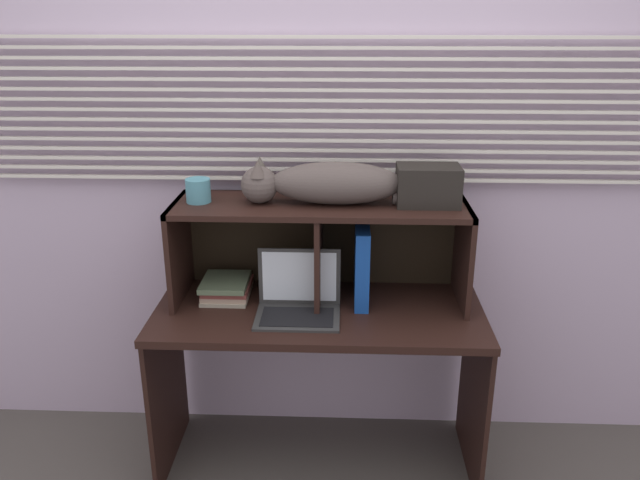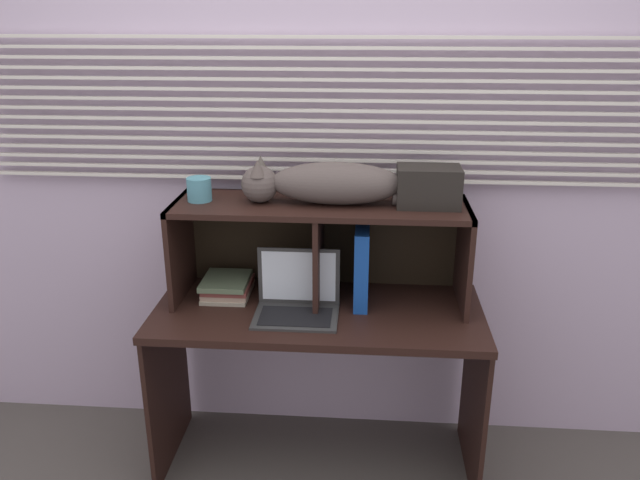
{
  "view_description": "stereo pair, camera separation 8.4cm",
  "coord_description": "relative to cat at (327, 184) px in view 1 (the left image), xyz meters",
  "views": [
    {
      "loc": [
        0.09,
        -1.95,
        1.79
      ],
      "look_at": [
        0.0,
        0.33,
        0.96
      ],
      "focal_mm": 35.56,
      "sensor_mm": 36.0,
      "label": 1
    },
    {
      "loc": [
        0.18,
        -1.95,
        1.79
      ],
      "look_at": [
        0.0,
        0.33,
        0.96
      ],
      "focal_mm": 35.56,
      "sensor_mm": 36.0,
      "label": 2
    }
  ],
  "objects": [
    {
      "name": "laptop",
      "position": [
        -0.1,
        -0.13,
        -0.42
      ],
      "size": [
        0.31,
        0.22,
        0.24
      ],
      "color": "#323232",
      "rests_on": "desk"
    },
    {
      "name": "storage_box",
      "position": [
        0.37,
        0.0,
        -0.0
      ],
      "size": [
        0.23,
        0.15,
        0.15
      ],
      "primitive_type": "cube",
      "color": "black",
      "rests_on": "hutch_shelf_unit"
    },
    {
      "name": "desk",
      "position": [
        -0.03,
        -0.1,
        -0.62
      ],
      "size": [
        1.26,
        0.56,
        0.71
      ],
      "color": "black",
      "rests_on": "ground"
    },
    {
      "name": "small_basket",
      "position": [
        -0.49,
        0.0,
        -0.03
      ],
      "size": [
        0.09,
        0.09,
        0.09
      ],
      "primitive_type": "cylinder",
      "color": "teal",
      "rests_on": "hutch_shelf_unit"
    },
    {
      "name": "book_stack",
      "position": [
        -0.4,
        0.0,
        -0.43
      ],
      "size": [
        0.19,
        0.22,
        0.08
      ],
      "color": "gray",
      "rests_on": "desk"
    },
    {
      "name": "binder_upright",
      "position": [
        0.14,
        0.0,
        -0.32
      ],
      "size": [
        0.05,
        0.26,
        0.31
      ],
      "primitive_type": "cube",
      "color": "#14429B",
      "rests_on": "desk"
    },
    {
      "name": "back_panel_with_blinds",
      "position": [
        -0.03,
        0.22,
        0.08
      ],
      "size": [
        4.4,
        0.08,
        2.5
      ],
      "color": "#BCA8C2",
      "rests_on": "ground"
    },
    {
      "name": "hutch_shelf_unit",
      "position": [
        -0.03,
        0.03,
        -0.2
      ],
      "size": [
        1.12,
        0.34,
        0.39
      ],
      "color": "black",
      "rests_on": "desk"
    },
    {
      "name": "cat",
      "position": [
        0.0,
        0.0,
        0.0
      ],
      "size": [
        0.81,
        0.17,
        0.17
      ],
      "color": "#514743",
      "rests_on": "hutch_shelf_unit"
    }
  ]
}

